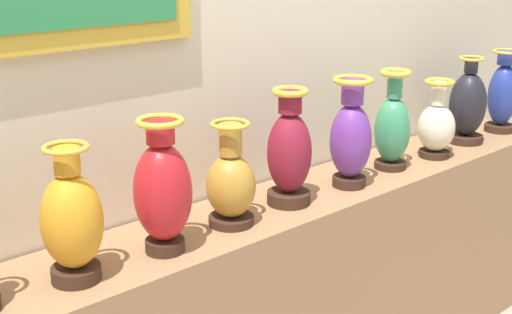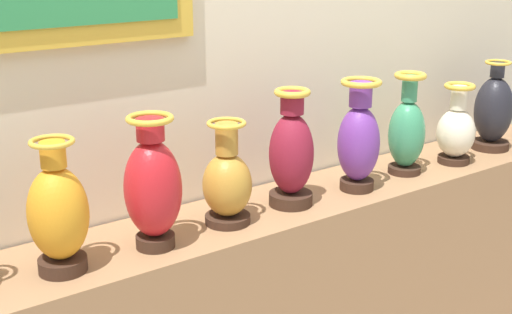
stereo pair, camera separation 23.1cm
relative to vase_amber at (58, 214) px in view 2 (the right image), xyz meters
name	(u,v)px [view 2 (the right image)]	position (x,y,z in m)	size (l,w,h in m)	color
back_wall	(210,0)	(0.69, 0.30, 0.51)	(5.66, 0.14, 3.09)	beige
vase_amber	(58,214)	(0.00, 0.00, 0.00)	(0.16, 0.16, 0.38)	#382319
vase_crimson	(153,187)	(0.28, -0.01, 0.02)	(0.17, 0.17, 0.40)	#382319
vase_ochre	(227,182)	(0.56, 0.01, -0.03)	(0.16, 0.16, 0.34)	#382319
vase_burgundy	(291,154)	(0.82, 0.02, 0.01)	(0.15, 0.15, 0.40)	#382319
vase_violet	(359,140)	(1.11, 0.00, 0.02)	(0.15, 0.15, 0.41)	#382319
vase_jade	(407,131)	(1.39, 0.02, 0.00)	(0.14, 0.14, 0.39)	#382319
vase_ivory	(456,130)	(1.65, -0.01, -0.03)	(0.15, 0.15, 0.33)	#382319
vase_onyx	(493,111)	(1.94, 0.03, 0.00)	(0.16, 0.16, 0.38)	#382319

